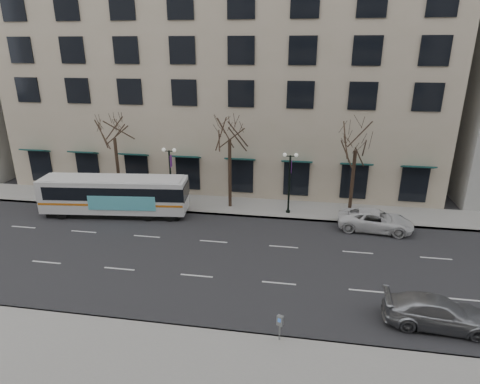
% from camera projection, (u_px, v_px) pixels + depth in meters
% --- Properties ---
extents(ground, '(160.00, 160.00, 0.00)m').
position_uv_depth(ground, '(206.00, 257.00, 26.47)').
color(ground, black).
rests_on(ground, ground).
extents(sidewalk_far, '(80.00, 4.00, 0.15)m').
position_uv_depth(sidewalk_far, '(288.00, 209.00, 34.03)').
color(sidewalk_far, gray).
rests_on(sidewalk_far, ground).
extents(building_hotel, '(40.00, 20.00, 24.00)m').
position_uv_depth(building_hotel, '(232.00, 57.00, 42.13)').
color(building_hotel, tan).
rests_on(building_hotel, ground).
extents(tree_far_left, '(3.60, 3.60, 8.34)m').
position_uv_depth(tree_far_left, '(113.00, 127.00, 33.85)').
color(tree_far_left, black).
rests_on(tree_far_left, ground).
extents(tree_far_mid, '(3.60, 3.60, 8.55)m').
position_uv_depth(tree_far_mid, '(229.00, 128.00, 32.26)').
color(tree_far_mid, black).
rests_on(tree_far_mid, ground).
extents(tree_far_right, '(3.60, 3.60, 8.06)m').
position_uv_depth(tree_far_right, '(357.00, 138.00, 30.91)').
color(tree_far_right, black).
rests_on(tree_far_right, ground).
extents(lamp_post_left, '(1.22, 0.45, 5.21)m').
position_uv_depth(lamp_post_left, '(171.00, 174.00, 33.82)').
color(lamp_post_left, black).
rests_on(lamp_post_left, ground).
extents(lamp_post_right, '(1.22, 0.45, 5.21)m').
position_uv_depth(lamp_post_right, '(289.00, 180.00, 32.31)').
color(lamp_post_right, black).
rests_on(lamp_post_right, ground).
extents(city_bus, '(12.02, 3.85, 3.20)m').
position_uv_depth(city_bus, '(116.00, 195.00, 32.60)').
color(city_bus, silver).
rests_on(city_bus, ground).
extents(silver_car, '(5.29, 2.36, 1.51)m').
position_uv_depth(silver_car, '(437.00, 312.00, 19.80)').
color(silver_car, '#9EA1A6').
rests_on(silver_car, ground).
extents(white_pickup, '(5.72, 3.03, 1.53)m').
position_uv_depth(white_pickup, '(375.00, 220.00, 30.20)').
color(white_pickup, silver).
rests_on(white_pickup, ground).
extents(pay_station, '(0.33, 0.28, 1.33)m').
position_uv_depth(pay_station, '(280.00, 323.00, 18.51)').
color(pay_station, gray).
rests_on(pay_station, sidewalk_near).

